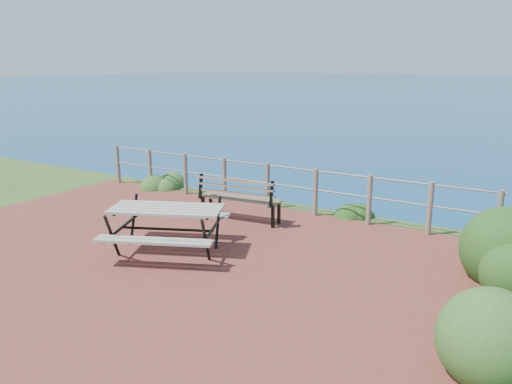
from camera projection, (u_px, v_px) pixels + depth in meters
ground at (166, 256)px, 8.26m from camera, size 10.00×7.00×0.12m
safety_railing at (268, 183)px, 10.88m from camera, size 9.40×0.10×1.00m
picnic_table at (167, 225)px, 8.30m from camera, size 1.98×1.48×0.77m
park_bench at (240, 192)px, 9.95m from camera, size 1.71×0.62×0.94m
shrub_lip_west at (164, 188)px, 12.86m from camera, size 0.77×0.77×0.51m
shrub_lip_east at (350, 217)px, 10.41m from camera, size 0.67×0.67×0.38m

